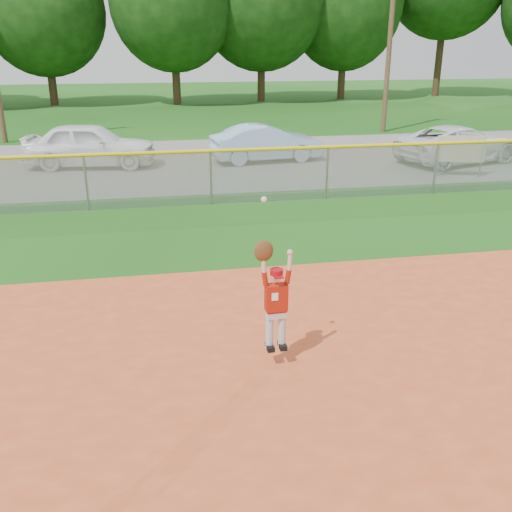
{
  "coord_description": "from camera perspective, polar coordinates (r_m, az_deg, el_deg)",
  "views": [
    {
      "loc": [
        -1.59,
        -5.43,
        4.31
      ],
      "look_at": [
        -0.05,
        2.89,
        1.1
      ],
      "focal_mm": 40.0,
      "sensor_mm": 36.0,
      "label": 1
    }
  ],
  "objects": [
    {
      "name": "ballplayer",
      "position": [
        7.7,
        1.85,
        -4.02
      ],
      "size": [
        0.53,
        0.23,
        2.18
      ],
      "color": "silver",
      "rests_on": "ground"
    },
    {
      "name": "power_lines",
      "position": [
        27.56,
        -5.48,
        21.44
      ],
      "size": [
        19.4,
        0.24,
        9.0
      ],
      "color": "#4C3823",
      "rests_on": "ground"
    },
    {
      "name": "car_blue",
      "position": [
        21.76,
        1.03,
        11.23
      ],
      "size": [
        4.25,
        1.9,
        1.36
      ],
      "primitive_type": "imported",
      "rotation": [
        0.0,
        0.0,
        1.69
      ],
      "color": "#98BFE3",
      "rests_on": "parking_strip"
    },
    {
      "name": "car_white_b",
      "position": [
        22.85,
        19.57,
        10.51
      ],
      "size": [
        5.29,
        3.55,
        1.35
      ],
      "primitive_type": "imported",
      "rotation": [
        0.0,
        0.0,
        1.87
      ],
      "color": "white",
      "rests_on": "parking_strip"
    },
    {
      "name": "sponsor_sign",
      "position": [
        20.29,
        19.81,
        9.93
      ],
      "size": [
        1.51,
        0.46,
        1.39
      ],
      "color": "gray",
      "rests_on": "ground"
    },
    {
      "name": "outfield_fence",
      "position": [
        15.89,
        -4.54,
        8.24
      ],
      "size": [
        40.06,
        0.1,
        1.55
      ],
      "color": "gray",
      "rests_on": "ground"
    },
    {
      "name": "parking_strip",
      "position": [
        21.92,
        -6.21,
        9.34
      ],
      "size": [
        44.0,
        10.0,
        0.03
      ],
      "primitive_type": "cube",
      "color": "slate",
      "rests_on": "ground"
    },
    {
      "name": "car_white_a",
      "position": [
        21.57,
        -16.26,
        10.63
      ],
      "size": [
        4.8,
        2.39,
        1.57
      ],
      "primitive_type": "imported",
      "rotation": [
        0.0,
        0.0,
        1.45
      ],
      "color": "white",
      "rests_on": "parking_strip"
    },
    {
      "name": "ground",
      "position": [
        7.12,
        4.85,
        -16.6
      ],
      "size": [
        120.0,
        120.0,
        0.0
      ],
      "primitive_type": "plane",
      "color": "#195012",
      "rests_on": "ground"
    }
  ]
}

